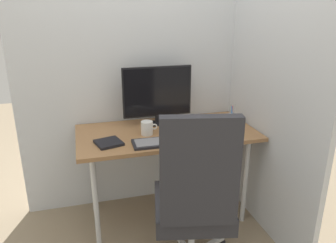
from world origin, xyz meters
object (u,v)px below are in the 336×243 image
(keyboard, at_px, (167,141))
(notebook, at_px, (109,143))
(office_chair, at_px, (195,198))
(monitor, at_px, (157,93))
(pen_holder, at_px, (233,119))
(coffee_mug, at_px, (147,128))
(mouse, at_px, (214,132))

(keyboard, relative_size, notebook, 2.84)
(office_chair, bearing_deg, notebook, 129.13)
(office_chair, height_order, monitor, monitor)
(monitor, bearing_deg, pen_holder, -16.82)
(keyboard, bearing_deg, notebook, 167.64)
(monitor, relative_size, coffee_mug, 4.48)
(keyboard, relative_size, mouse, 4.89)
(notebook, bearing_deg, coffee_mug, 4.16)
(keyboard, distance_m, notebook, 0.40)
(mouse, distance_m, pen_holder, 0.29)
(monitor, distance_m, notebook, 0.58)
(office_chair, relative_size, monitor, 2.06)
(office_chair, height_order, coffee_mug, office_chair)
(office_chair, bearing_deg, keyboard, 95.90)
(monitor, xyz_separation_m, mouse, (0.34, -0.35, -0.23))
(office_chair, distance_m, mouse, 0.64)
(office_chair, xyz_separation_m, coffee_mug, (-0.15, 0.64, 0.22))
(office_chair, bearing_deg, pen_holder, 50.47)
(monitor, height_order, coffee_mug, monitor)
(mouse, xyz_separation_m, notebook, (-0.77, 0.03, -0.01))
(mouse, relative_size, coffee_mug, 0.81)
(mouse, height_order, notebook, mouse)
(mouse, relative_size, notebook, 0.58)
(mouse, relative_size, pen_holder, 0.57)
(monitor, xyz_separation_m, keyboard, (-0.03, -0.40, -0.25))
(mouse, distance_m, notebook, 0.77)
(pen_holder, relative_size, notebook, 1.02)
(mouse, xyz_separation_m, pen_holder, (0.23, 0.17, 0.02))
(notebook, bearing_deg, monitor, 21.25)
(office_chair, bearing_deg, monitor, 90.93)
(office_chair, bearing_deg, coffee_mug, 102.71)
(mouse, bearing_deg, notebook, -170.46)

